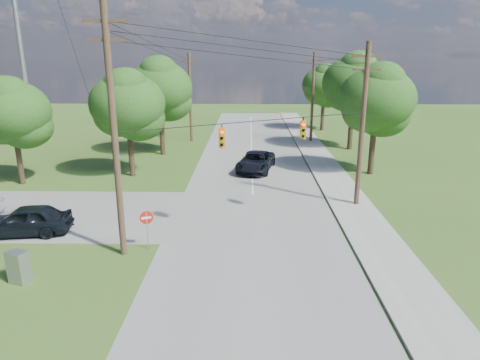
{
  "coord_description": "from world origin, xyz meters",
  "views": [
    {
      "loc": [
        1.66,
        -19.19,
        9.65
      ],
      "look_at": [
        1.18,
        5.0,
        2.59
      ],
      "focal_mm": 32.0,
      "sensor_mm": 36.0,
      "label": 1
    }
  ],
  "objects_px": {
    "pole_sw": "(114,132)",
    "pole_north_e": "(313,97)",
    "pole_north_w": "(190,97)",
    "car_cross_dark": "(25,220)",
    "control_cabinet": "(19,267)",
    "do_not_enter_sign": "(147,221)",
    "pole_ne": "(362,124)",
    "car_main_north": "(256,161)"
  },
  "relations": [
    {
      "from": "control_cabinet",
      "to": "car_cross_dark",
      "type": "bearing_deg",
      "value": 133.63
    },
    {
      "from": "car_cross_dark",
      "to": "car_main_north",
      "type": "relative_size",
      "value": 0.85
    },
    {
      "from": "car_main_north",
      "to": "control_cabinet",
      "type": "distance_m",
      "value": 22.03
    },
    {
      "from": "car_cross_dark",
      "to": "do_not_enter_sign",
      "type": "bearing_deg",
      "value": 68.75
    },
    {
      "from": "pole_north_w",
      "to": "car_main_north",
      "type": "height_order",
      "value": "pole_north_w"
    },
    {
      "from": "pole_north_w",
      "to": "car_main_north",
      "type": "xyz_separation_m",
      "value": [
        7.31,
        -13.25,
        -4.3
      ]
    },
    {
      "from": "pole_north_w",
      "to": "car_main_north",
      "type": "relative_size",
      "value": 1.73
    },
    {
      "from": "pole_ne",
      "to": "car_main_north",
      "type": "bearing_deg",
      "value": 126.98
    },
    {
      "from": "pole_sw",
      "to": "pole_ne",
      "type": "height_order",
      "value": "pole_sw"
    },
    {
      "from": "pole_ne",
      "to": "car_cross_dark",
      "type": "height_order",
      "value": "pole_ne"
    },
    {
      "from": "pole_sw",
      "to": "pole_north_w",
      "type": "distance_m",
      "value": 29.62
    },
    {
      "from": "control_cabinet",
      "to": "pole_ne",
      "type": "bearing_deg",
      "value": 50.75
    },
    {
      "from": "pole_north_e",
      "to": "car_main_north",
      "type": "bearing_deg",
      "value": -116.45
    },
    {
      "from": "pole_ne",
      "to": "car_main_north",
      "type": "height_order",
      "value": "pole_ne"
    },
    {
      "from": "car_main_north",
      "to": "pole_ne",
      "type": "bearing_deg",
      "value": -40.98
    },
    {
      "from": "pole_north_w",
      "to": "do_not_enter_sign",
      "type": "height_order",
      "value": "pole_north_w"
    },
    {
      "from": "pole_north_e",
      "to": "control_cabinet",
      "type": "bearing_deg",
      "value": -117.98
    },
    {
      "from": "pole_ne",
      "to": "pole_north_e",
      "type": "relative_size",
      "value": 1.05
    },
    {
      "from": "pole_ne",
      "to": "control_cabinet",
      "type": "height_order",
      "value": "pole_ne"
    },
    {
      "from": "car_cross_dark",
      "to": "do_not_enter_sign",
      "type": "relative_size",
      "value": 2.35
    },
    {
      "from": "pole_sw",
      "to": "do_not_enter_sign",
      "type": "xyz_separation_m",
      "value": [
        1.1,
        0.6,
        -4.69
      ]
    },
    {
      "from": "pole_sw",
      "to": "car_cross_dark",
      "type": "height_order",
      "value": "pole_sw"
    },
    {
      "from": "pole_north_e",
      "to": "do_not_enter_sign",
      "type": "distance_m",
      "value": 31.75
    },
    {
      "from": "pole_north_w",
      "to": "do_not_enter_sign",
      "type": "bearing_deg",
      "value": -87.04
    },
    {
      "from": "pole_north_w",
      "to": "pole_north_e",
      "type": "bearing_deg",
      "value": 0.0
    },
    {
      "from": "pole_sw",
      "to": "pole_north_e",
      "type": "height_order",
      "value": "pole_sw"
    },
    {
      "from": "pole_north_w",
      "to": "control_cabinet",
      "type": "relative_size",
      "value": 6.71
    },
    {
      "from": "control_cabinet",
      "to": "do_not_enter_sign",
      "type": "bearing_deg",
      "value": 55.19
    },
    {
      "from": "control_cabinet",
      "to": "do_not_enter_sign",
      "type": "relative_size",
      "value": 0.72
    },
    {
      "from": "pole_ne",
      "to": "pole_north_e",
      "type": "bearing_deg",
      "value": 90.0
    },
    {
      "from": "pole_ne",
      "to": "control_cabinet",
      "type": "bearing_deg",
      "value": -148.68
    },
    {
      "from": "pole_north_w",
      "to": "car_cross_dark",
      "type": "bearing_deg",
      "value": -101.82
    },
    {
      "from": "car_main_north",
      "to": "do_not_enter_sign",
      "type": "relative_size",
      "value": 2.78
    },
    {
      "from": "car_cross_dark",
      "to": "car_main_north",
      "type": "height_order",
      "value": "car_cross_dark"
    },
    {
      "from": "car_main_north",
      "to": "pole_sw",
      "type": "bearing_deg",
      "value": -100.87
    },
    {
      "from": "car_cross_dark",
      "to": "car_main_north",
      "type": "distance_m",
      "value": 19.16
    },
    {
      "from": "car_main_north",
      "to": "do_not_enter_sign",
      "type": "bearing_deg",
      "value": -98.2
    },
    {
      "from": "pole_north_w",
      "to": "do_not_enter_sign",
      "type": "xyz_separation_m",
      "value": [
        1.5,
        -29.0,
        -3.59
      ]
    },
    {
      "from": "pole_north_e",
      "to": "control_cabinet",
      "type": "xyz_separation_m",
      "value": [
        -17.27,
        -32.51,
        -4.39
      ]
    },
    {
      "from": "car_cross_dark",
      "to": "pole_ne",
      "type": "bearing_deg",
      "value": 97.14
    },
    {
      "from": "car_cross_dark",
      "to": "pole_sw",
      "type": "bearing_deg",
      "value": 61.41
    },
    {
      "from": "pole_sw",
      "to": "pole_north_e",
      "type": "bearing_deg",
      "value": 65.48
    }
  ]
}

